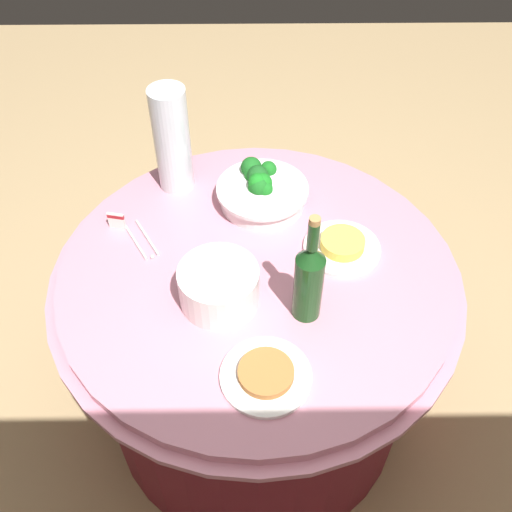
{
  "coord_description": "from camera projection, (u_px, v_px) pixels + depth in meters",
  "views": [
    {
      "loc": [
        0.01,
        1.08,
        1.96
      ],
      "look_at": [
        0.0,
        0.0,
        0.79
      ],
      "focal_mm": 41.19,
      "sensor_mm": 36.0,
      "label": 1
    }
  ],
  "objects": [
    {
      "name": "ground_plane",
      "position": [
        256.0,
        400.0,
        2.17
      ],
      "size": [
        6.0,
        6.0,
        0.0
      ],
      "primitive_type": "plane",
      "color": "tan"
    },
    {
      "name": "buffet_table",
      "position": [
        256.0,
        343.0,
        1.9
      ],
      "size": [
        1.16,
        1.16,
        0.74
      ],
      "color": "maroon",
      "rests_on": "ground_plane"
    },
    {
      "name": "broccoli_bowl",
      "position": [
        261.0,
        190.0,
        1.79
      ],
      "size": [
        0.28,
        0.28,
        0.11
      ],
      "color": "white",
      "rests_on": "buffet_table"
    },
    {
      "name": "plate_stack",
      "position": [
        219.0,
        286.0,
        1.52
      ],
      "size": [
        0.21,
        0.21,
        0.11
      ],
      "color": "white",
      "rests_on": "buffet_table"
    },
    {
      "name": "wine_bottle",
      "position": [
        309.0,
        280.0,
        1.43
      ],
      "size": [
        0.07,
        0.07,
        0.34
      ],
      "color": "#174319",
      "rests_on": "buffet_table"
    },
    {
      "name": "decorative_fruit_vase",
      "position": [
        173.0,
        145.0,
        1.76
      ],
      "size": [
        0.11,
        0.11,
        0.34
      ],
      "color": "silver",
      "rests_on": "buffet_table"
    },
    {
      "name": "serving_tongs",
      "position": [
        142.0,
        241.0,
        1.7
      ],
      "size": [
        0.12,
        0.16,
        0.01
      ],
      "color": "silver",
      "rests_on": "buffet_table"
    },
    {
      "name": "food_plate_fried_egg",
      "position": [
        342.0,
        246.0,
        1.67
      ],
      "size": [
        0.22,
        0.22,
        0.04
      ],
      "color": "white",
      "rests_on": "buffet_table"
    },
    {
      "name": "food_plate_peanuts",
      "position": [
        266.0,
        375.0,
        1.39
      ],
      "size": [
        0.22,
        0.22,
        0.03
      ],
      "color": "white",
      "rests_on": "buffet_table"
    },
    {
      "name": "label_placard_front",
      "position": [
        116.0,
        220.0,
        1.72
      ],
      "size": [
        0.05,
        0.02,
        0.05
      ],
      "color": "white",
      "rests_on": "buffet_table"
    }
  ]
}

